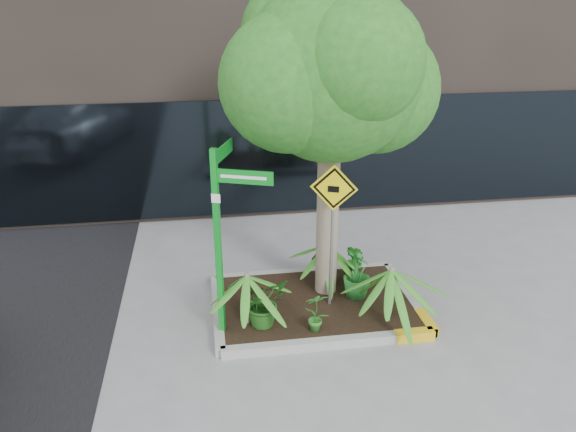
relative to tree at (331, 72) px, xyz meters
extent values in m
plane|color=gray|center=(-0.44, -0.65, -3.78)|extent=(80.00, 80.00, 0.00)
cube|color=#9E9E99|center=(-0.24, 0.75, -3.71)|extent=(3.20, 0.15, 0.15)
cube|color=#9E9E99|center=(-0.24, -1.45, -3.71)|extent=(3.20, 0.15, 0.15)
cube|color=#9E9E99|center=(-1.84, -0.35, -3.71)|extent=(0.15, 2.20, 0.15)
cube|color=#9E9E99|center=(1.36, -0.35, -3.71)|extent=(0.15, 2.20, 0.15)
cube|color=gold|center=(1.06, -1.45, -3.71)|extent=(0.60, 0.17, 0.15)
cube|color=black|center=(-0.24, -0.35, -3.66)|extent=(3.05, 2.05, 0.06)
cylinder|color=gray|center=(0.00, -0.02, -2.11)|extent=(0.36, 0.36, 3.34)
cylinder|color=gray|center=(0.11, -0.02, -0.89)|extent=(0.63, 0.18, 1.08)
sphere|color=#1E5E1A|center=(0.00, -0.02, 0.00)|extent=(2.67, 2.67, 2.67)
sphere|color=#1E5E1A|center=(0.78, 0.32, -0.33)|extent=(2.01, 2.01, 2.01)
sphere|color=#1E5E1A|center=(-0.67, -0.24, -0.11)|extent=(2.01, 2.01, 2.01)
sphere|color=#1E5E1A|center=(0.22, -0.69, 0.23)|extent=(1.78, 1.78, 1.78)
sphere|color=#1E5E1A|center=(-0.33, 0.54, 0.45)|extent=(1.89, 1.89, 1.89)
cylinder|color=gray|center=(0.76, -1.09, -3.17)|extent=(0.07, 0.07, 0.93)
cylinder|color=gray|center=(-1.39, -0.82, -3.20)|extent=(0.07, 0.07, 0.86)
cylinder|color=gray|center=(0.07, 0.19, -3.24)|extent=(0.07, 0.07, 0.78)
imported|color=#205518|center=(-1.16, -0.90, -3.24)|extent=(0.95, 0.95, 0.78)
imported|color=#216E26|center=(0.46, -0.31, -3.21)|extent=(0.59, 0.59, 0.84)
imported|color=#297022|center=(-0.41, -1.20, -3.30)|extent=(0.39, 0.39, 0.66)
imported|color=#216B1E|center=(0.58, 0.27, -3.29)|extent=(0.48, 0.48, 0.68)
cube|color=#0D9623|center=(-1.79, -0.95, -2.30)|extent=(0.11, 0.11, 2.96)
cube|color=#0D9623|center=(-1.41, -1.09, -1.19)|extent=(0.78, 0.31, 0.19)
cube|color=#0D9623|center=(-1.65, -0.58, -0.98)|extent=(0.31, 0.78, 0.19)
cube|color=white|center=(-1.41, -1.11, -1.19)|extent=(0.60, 0.23, 0.04)
cube|color=white|center=(-1.67, -0.58, -0.98)|extent=(0.23, 0.60, 0.04)
cube|color=white|center=(-1.79, -1.00, -1.51)|extent=(0.12, 0.05, 0.13)
cylinder|color=slate|center=(-0.02, -0.45, -2.55)|extent=(0.09, 0.12, 2.17)
cube|color=yellow|center=(-0.02, -0.48, -1.64)|extent=(0.68, 0.29, 0.73)
cube|color=black|center=(-0.02, -0.49, -1.64)|extent=(0.60, 0.24, 0.64)
cube|color=yellow|center=(-0.02, -0.49, -1.64)|extent=(0.51, 0.21, 0.55)
cube|color=black|center=(-0.03, -0.50, -1.65)|extent=(0.16, 0.07, 0.10)
camera|label=1|loc=(-1.91, -8.20, 1.16)|focal=35.00mm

